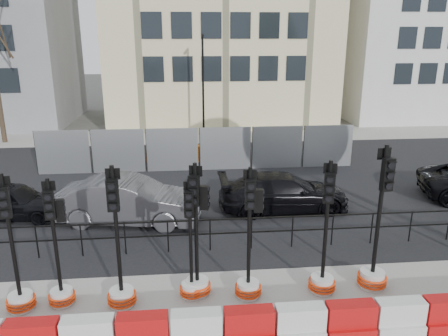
{
  "coord_description": "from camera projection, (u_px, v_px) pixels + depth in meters",
  "views": [
    {
      "loc": [
        -0.67,
        -10.15,
        6.04
      ],
      "look_at": [
        0.57,
        3.0,
        1.95
      ],
      "focal_mm": 35.0,
      "sensor_mm": 36.0,
      "label": 1
    }
  ],
  "objects": [
    {
      "name": "car_c",
      "position": [
        284.0,
        192.0,
        15.41
      ],
      "size": [
        1.96,
        4.64,
        1.33
      ],
      "primitive_type": "imported",
      "rotation": [
        0.0,
        0.0,
        1.58
      ],
      "color": "black",
      "rests_on": "ground"
    },
    {
      "name": "building_white",
      "position": [
        425.0,
        5.0,
        31.57
      ],
      "size": [
        12.0,
        9.06,
        16.0
      ],
      "color": "silver",
      "rests_on": "ground"
    },
    {
      "name": "traffic_signal_e",
      "position": [
        191.0,
        274.0,
        10.27
      ],
      "size": [
        0.58,
        0.58,
        2.97
      ],
      "rotation": [
        0.0,
        0.0,
        -0.13
      ],
      "color": "silver",
      "rests_on": "ground"
    },
    {
      "name": "traffic_signal_f",
      "position": [
        249.0,
        268.0,
        10.22
      ],
      "size": [
        0.64,
        0.64,
        3.25
      ],
      "rotation": [
        0.0,
        0.0,
        -0.05
      ],
      "color": "silver",
      "rests_on": "ground"
    },
    {
      "name": "ground",
      "position": [
        213.0,
        273.0,
        11.5
      ],
      "size": [
        120.0,
        120.0,
        0.0
      ],
      "primitive_type": "plane",
      "color": "#51514C",
      "rests_on": "ground"
    },
    {
      "name": "car_a",
      "position": [
        12.0,
        201.0,
        14.77
      ],
      "size": [
        2.41,
        3.99,
        1.23
      ],
      "primitive_type": "imported",
      "rotation": [
        0.0,
        0.0,
        1.44
      ],
      "color": "black",
      "rests_on": "ground"
    },
    {
      "name": "sidewalk_far",
      "position": [
        195.0,
        136.0,
        26.71
      ],
      "size": [
        40.0,
        4.0,
        0.02
      ],
      "primitive_type": "cube",
      "color": "gray",
      "rests_on": "ground"
    },
    {
      "name": "traffic_signal_d",
      "position": [
        197.0,
        266.0,
        10.3
      ],
      "size": [
        0.65,
        0.65,
        3.31
      ],
      "rotation": [
        0.0,
        0.0,
        -0.27
      ],
      "color": "silver",
      "rests_on": "ground"
    },
    {
      "name": "traffic_signal_c",
      "position": [
        120.0,
        279.0,
        9.9
      ],
      "size": [
        0.67,
        0.67,
        3.39
      ],
      "rotation": [
        0.0,
        0.0,
        -0.01
      ],
      "color": "silver",
      "rests_on": "ground"
    },
    {
      "name": "heras_fencing",
      "position": [
        188.0,
        152.0,
        20.48
      ],
      "size": [
        14.33,
        1.72,
        2.0
      ],
      "color": "#979A9F",
      "rests_on": "ground"
    },
    {
      "name": "traffic_signal_h",
      "position": [
        374.0,
        260.0,
        10.61
      ],
      "size": [
        0.72,
        0.72,
        3.65
      ],
      "rotation": [
        0.0,
        0.0,
        0.17
      ],
      "color": "silver",
      "rests_on": "ground"
    },
    {
      "name": "traffic_signal_g",
      "position": [
        323.0,
        267.0,
        10.45
      ],
      "size": [
        0.66,
        0.66,
        3.34
      ],
      "rotation": [
        0.0,
        0.0,
        -0.3
      ],
      "color": "silver",
      "rests_on": "ground"
    },
    {
      "name": "kerb_railing",
      "position": [
        210.0,
        229.0,
        12.44
      ],
      "size": [
        18.0,
        0.04,
        1.0
      ],
      "color": "black",
      "rests_on": "ground"
    },
    {
      "name": "car_b",
      "position": [
        129.0,
        201.0,
        14.35
      ],
      "size": [
        3.25,
        5.24,
        1.54
      ],
      "primitive_type": "imported",
      "rotation": [
        0.0,
        0.0,
        1.39
      ],
      "color": "#47474C",
      "rests_on": "ground"
    },
    {
      "name": "traffic_signal_a",
      "position": [
        18.0,
        284.0,
        9.75
      ],
      "size": [
        0.64,
        0.64,
        3.27
      ],
      "rotation": [
        0.0,
        0.0,
        0.22
      ],
      "color": "silver",
      "rests_on": "ground"
    },
    {
      "name": "lamp_post_far",
      "position": [
        203.0,
        85.0,
        24.84
      ],
      "size": [
        0.12,
        0.56,
        6.0
      ],
      "color": "black",
      "rests_on": "ground"
    },
    {
      "name": "road",
      "position": [
        201.0,
        184.0,
        18.15
      ],
      "size": [
        40.0,
        14.0,
        0.03
      ],
      "primitive_type": "cube",
      "color": "black",
      "rests_on": "ground"
    },
    {
      "name": "barrier_row",
      "position": [
        223.0,
        329.0,
        8.73
      ],
      "size": [
        16.75,
        0.5,
        0.8
      ],
      "color": "red",
      "rests_on": "ground"
    },
    {
      "name": "traffic_signal_b",
      "position": [
        60.0,
        276.0,
        9.94
      ],
      "size": [
        0.61,
        0.61,
        3.09
      ],
      "rotation": [
        0.0,
        0.0,
        0.12
      ],
      "color": "silver",
      "rests_on": "ground"
    }
  ]
}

